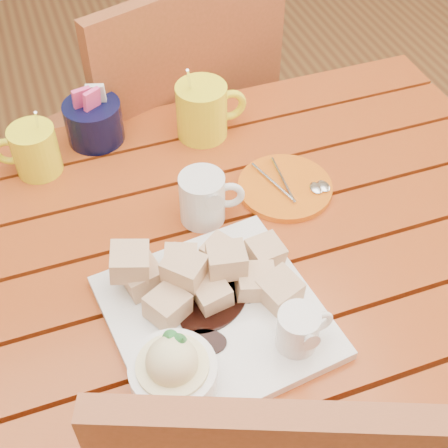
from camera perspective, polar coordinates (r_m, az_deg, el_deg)
name	(u,v)px	position (r m, az deg, el deg)	size (l,w,h in m)	color
table	(202,298)	(1.05, -2.05, -6.78)	(1.20, 0.79, 0.75)	maroon
dessert_plate	(207,318)	(0.86, -1.57, -8.59)	(0.32, 0.32, 0.11)	white
coffee_mug_left	(34,150)	(1.13, -17.01, 6.51)	(0.11, 0.08, 0.13)	yellow
coffee_mug_right	(203,110)	(1.15, -1.90, 10.40)	(0.13, 0.09, 0.16)	yellow
cream_pitcher	(204,197)	(0.99, -1.85, 2.46)	(0.11, 0.09, 0.09)	white
sugar_caddy	(94,121)	(1.17, -11.82, 9.23)	(0.10, 0.10, 0.11)	black
orange_saucer	(286,187)	(1.07, 5.67, 3.37)	(0.16, 0.16, 0.02)	orange
chair_far	(168,136)	(1.52, -5.15, 8.02)	(0.58, 0.58, 0.96)	brown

